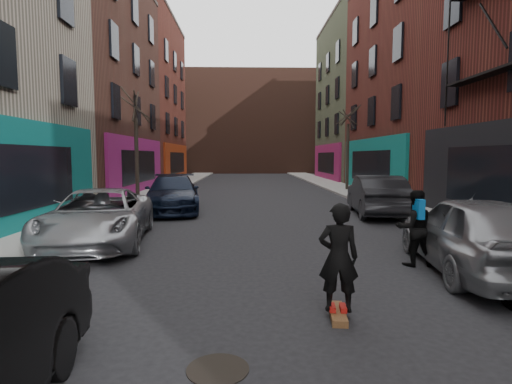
{
  "coord_description": "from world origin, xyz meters",
  "views": [
    {
      "loc": [
        -0.64,
        -2.62,
        2.37
      ],
      "look_at": [
        -0.41,
        5.86,
        1.6
      ],
      "focal_mm": 28.0,
      "sensor_mm": 36.0,
      "label": 1
    }
  ],
  "objects": [
    {
      "name": "parked_right_far",
      "position": [
        3.99,
        5.2,
        0.81
      ],
      "size": [
        2.53,
        4.96,
        1.62
      ],
      "primitive_type": "imported",
      "rotation": [
        0.0,
        0.0,
        3.01
      ],
      "color": "gray",
      "rests_on": "ground"
    },
    {
      "name": "skateboarder",
      "position": [
        0.72,
        3.04,
        0.9
      ],
      "size": [
        0.63,
        0.45,
        1.6
      ],
      "primitive_type": "imported",
      "rotation": [
        0.0,
        0.0,
        3.02
      ],
      "color": "black",
      "rests_on": "skateboard"
    },
    {
      "name": "sidewalk_left",
      "position": [
        -6.25,
        30.0,
        0.07
      ],
      "size": [
        2.5,
        84.0,
        0.13
      ],
      "primitive_type": "cube",
      "color": "gray",
      "rests_on": "ground"
    },
    {
      "name": "tree_left_far",
      "position": [
        -6.2,
        18.0,
        3.38
      ],
      "size": [
        2.0,
        2.0,
        6.5
      ],
      "primitive_type": null,
      "color": "black",
      "rests_on": "sidewalk_left"
    },
    {
      "name": "pedestrian",
      "position": [
        3.0,
        5.78,
        0.83
      ],
      "size": [
        0.82,
        0.66,
        1.64
      ],
      "rotation": [
        0.0,
        0.0,
        3.17
      ],
      "color": "black",
      "rests_on": "ground"
    },
    {
      "name": "parked_right_end",
      "position": [
        4.6,
        13.13,
        0.8
      ],
      "size": [
        2.29,
        5.04,
        1.6
      ],
      "primitive_type": "imported",
      "rotation": [
        0.0,
        0.0,
        3.02
      ],
      "color": "black",
      "rests_on": "ground"
    },
    {
      "name": "tree_right_far",
      "position": [
        6.2,
        24.0,
        3.53
      ],
      "size": [
        2.0,
        2.0,
        6.8
      ],
      "primitive_type": null,
      "color": "black",
      "rests_on": "sidewalk_right"
    },
    {
      "name": "parked_left_far",
      "position": [
        -4.6,
        8.15,
        0.74
      ],
      "size": [
        3.15,
        5.59,
        1.47
      ],
      "primitive_type": "imported",
      "rotation": [
        0.0,
        0.0,
        0.14
      ],
      "color": "#979A9F",
      "rests_on": "ground"
    },
    {
      "name": "skateboard",
      "position": [
        0.72,
        3.04,
        0.05
      ],
      "size": [
        0.32,
        0.82,
        0.1
      ],
      "primitive_type": "cube",
      "rotation": [
        0.0,
        0.0,
        -0.12
      ],
      "color": "brown",
      "rests_on": "ground"
    },
    {
      "name": "manhole",
      "position": [
        -0.95,
        1.62,
        0.01
      ],
      "size": [
        0.93,
        0.93,
        0.01
      ],
      "primitive_type": "cylinder",
      "rotation": [
        0.0,
        0.0,
        0.43
      ],
      "color": "black",
      "rests_on": "ground"
    },
    {
      "name": "building_far",
      "position": [
        0.0,
        56.0,
        7.0
      ],
      "size": [
        40.0,
        10.0,
        14.0
      ],
      "primitive_type": "cube",
      "color": "#47281E",
      "rests_on": "ground"
    },
    {
      "name": "parked_left_end",
      "position": [
        -3.74,
        14.39,
        0.78
      ],
      "size": [
        2.88,
        5.6,
        1.55
      ],
      "primitive_type": "imported",
      "rotation": [
        0.0,
        0.0,
        0.14
      ],
      "color": "black",
      "rests_on": "ground"
    },
    {
      "name": "sidewalk_right",
      "position": [
        6.25,
        30.0,
        0.07
      ],
      "size": [
        2.5,
        84.0,
        0.13
      ],
      "primitive_type": "cube",
      "color": "gray",
      "rests_on": "ground"
    }
  ]
}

